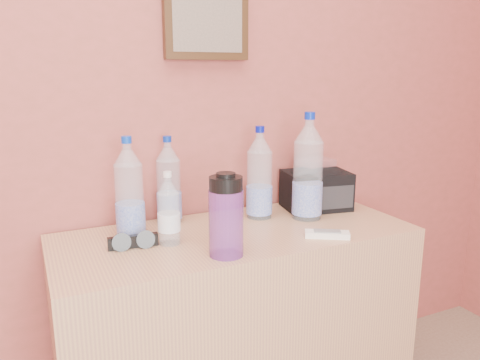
{
  "coord_description": "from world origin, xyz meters",
  "views": [
    {
      "loc": [
        -0.05,
        0.42,
        1.24
      ],
      "look_at": [
        0.55,
        1.71,
        0.91
      ],
      "focal_mm": 35.0,
      "sensor_mm": 36.0,
      "label": 1
    }
  ],
  "objects_px": {
    "pet_large_b": "(169,185)",
    "toiletry_bag": "(316,188)",
    "pet_large_a": "(129,193)",
    "nalgene_bottle": "(226,215)",
    "pet_small": "(169,212)",
    "sunglasses": "(133,241)",
    "foil_packet": "(316,162)",
    "pet_large_c": "(259,178)",
    "ac_remote": "(327,234)",
    "dresser": "(237,332)",
    "pet_large_d": "(308,172)"
  },
  "relations": [
    {
      "from": "pet_large_b",
      "to": "toiletry_bag",
      "type": "height_order",
      "value": "pet_large_b"
    },
    {
      "from": "pet_large_a",
      "to": "nalgene_bottle",
      "type": "relative_size",
      "value": 1.33
    },
    {
      "from": "pet_small",
      "to": "sunglasses",
      "type": "height_order",
      "value": "pet_small"
    },
    {
      "from": "foil_packet",
      "to": "sunglasses",
      "type": "bearing_deg",
      "value": -169.36
    },
    {
      "from": "pet_large_c",
      "to": "toiletry_bag",
      "type": "bearing_deg",
      "value": 1.56
    },
    {
      "from": "ac_remote",
      "to": "pet_small",
      "type": "bearing_deg",
      "value": -167.76
    },
    {
      "from": "sunglasses",
      "to": "toiletry_bag",
      "type": "height_order",
      "value": "toiletry_bag"
    },
    {
      "from": "pet_large_c",
      "to": "ac_remote",
      "type": "relative_size",
      "value": 2.36
    },
    {
      "from": "dresser",
      "to": "pet_large_c",
      "type": "xyz_separation_m",
      "value": [
        0.14,
        0.11,
        0.51
      ]
    },
    {
      "from": "ac_remote",
      "to": "dresser",
      "type": "bearing_deg",
      "value": 176.02
    },
    {
      "from": "ac_remote",
      "to": "toiletry_bag",
      "type": "distance_m",
      "value": 0.33
    },
    {
      "from": "sunglasses",
      "to": "ac_remote",
      "type": "bearing_deg",
      "value": -11.48
    },
    {
      "from": "sunglasses",
      "to": "pet_large_a",
      "type": "bearing_deg",
      "value": 85.57
    },
    {
      "from": "pet_large_c",
      "to": "toiletry_bag",
      "type": "height_order",
      "value": "pet_large_c"
    },
    {
      "from": "dresser",
      "to": "pet_large_a",
      "type": "height_order",
      "value": "pet_large_a"
    },
    {
      "from": "pet_large_d",
      "to": "nalgene_bottle",
      "type": "bearing_deg",
      "value": -153.79
    },
    {
      "from": "dresser",
      "to": "foil_packet",
      "type": "distance_m",
      "value": 0.68
    },
    {
      "from": "pet_large_c",
      "to": "foil_packet",
      "type": "distance_m",
      "value": 0.26
    },
    {
      "from": "pet_large_c",
      "to": "nalgene_bottle",
      "type": "bearing_deg",
      "value": -131.99
    },
    {
      "from": "pet_small",
      "to": "ac_remote",
      "type": "relative_size",
      "value": 1.62
    },
    {
      "from": "sunglasses",
      "to": "toiletry_bag",
      "type": "xyz_separation_m",
      "value": [
        0.72,
        0.11,
        0.06
      ]
    },
    {
      "from": "pet_large_c",
      "to": "pet_small",
      "type": "relative_size",
      "value": 1.46
    },
    {
      "from": "dresser",
      "to": "foil_packet",
      "type": "relative_size",
      "value": 9.62
    },
    {
      "from": "pet_large_a",
      "to": "pet_small",
      "type": "xyz_separation_m",
      "value": [
        0.09,
        -0.11,
        -0.04
      ]
    },
    {
      "from": "pet_large_a",
      "to": "pet_large_d",
      "type": "relative_size",
      "value": 0.85
    },
    {
      "from": "sunglasses",
      "to": "toiletry_bag",
      "type": "distance_m",
      "value": 0.73
    },
    {
      "from": "pet_large_a",
      "to": "dresser",
      "type": "bearing_deg",
      "value": -17.54
    },
    {
      "from": "sunglasses",
      "to": "ac_remote",
      "type": "distance_m",
      "value": 0.6
    },
    {
      "from": "pet_large_c",
      "to": "nalgene_bottle",
      "type": "distance_m",
      "value": 0.37
    },
    {
      "from": "pet_large_b",
      "to": "foil_packet",
      "type": "bearing_deg",
      "value": -5.34
    },
    {
      "from": "pet_large_d",
      "to": "foil_packet",
      "type": "relative_size",
      "value": 3.12
    },
    {
      "from": "pet_large_b",
      "to": "pet_small",
      "type": "height_order",
      "value": "pet_large_b"
    },
    {
      "from": "ac_remote",
      "to": "foil_packet",
      "type": "height_order",
      "value": "foil_packet"
    },
    {
      "from": "pet_small",
      "to": "pet_large_a",
      "type": "bearing_deg",
      "value": 130.05
    },
    {
      "from": "pet_large_c",
      "to": "ac_remote",
      "type": "bearing_deg",
      "value": -70.86
    },
    {
      "from": "toiletry_bag",
      "to": "ac_remote",
      "type": "bearing_deg",
      "value": -107.47
    },
    {
      "from": "toiletry_bag",
      "to": "dresser",
      "type": "bearing_deg",
      "value": -152.89
    },
    {
      "from": "ac_remote",
      "to": "sunglasses",
      "type": "bearing_deg",
      "value": -165.63
    },
    {
      "from": "pet_large_b",
      "to": "pet_large_c",
      "type": "distance_m",
      "value": 0.32
    },
    {
      "from": "dresser",
      "to": "toiletry_bag",
      "type": "distance_m",
      "value": 0.6
    },
    {
      "from": "pet_large_d",
      "to": "nalgene_bottle",
      "type": "relative_size",
      "value": 1.57
    },
    {
      "from": "pet_small",
      "to": "dresser",
      "type": "bearing_deg",
      "value": 2.13
    },
    {
      "from": "ac_remote",
      "to": "pet_large_d",
      "type": "bearing_deg",
      "value": 106.45
    },
    {
      "from": "sunglasses",
      "to": "ac_remote",
      "type": "relative_size",
      "value": 1.07
    },
    {
      "from": "pet_large_a",
      "to": "toiletry_bag",
      "type": "relative_size",
      "value": 1.35
    },
    {
      "from": "ac_remote",
      "to": "toiletry_bag",
      "type": "height_order",
      "value": "toiletry_bag"
    },
    {
      "from": "nalgene_bottle",
      "to": "sunglasses",
      "type": "relative_size",
      "value": 1.62
    },
    {
      "from": "pet_large_b",
      "to": "ac_remote",
      "type": "bearing_deg",
      "value": -42.03
    },
    {
      "from": "pet_small",
      "to": "pet_large_c",
      "type": "bearing_deg",
      "value": 18.03
    },
    {
      "from": "dresser",
      "to": "pet_large_a",
      "type": "bearing_deg",
      "value": 162.46
    }
  ]
}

